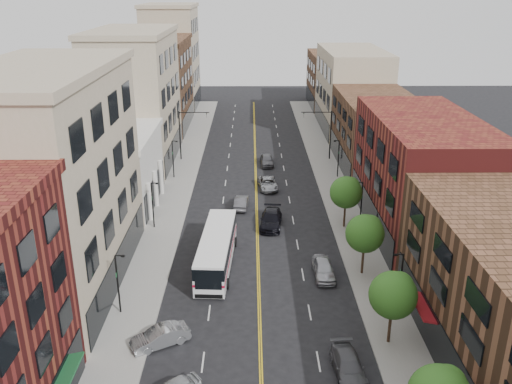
{
  "coord_description": "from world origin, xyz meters",
  "views": [
    {
      "loc": [
        -0.62,
        -28.68,
        24.43
      ],
      "look_at": [
        -0.14,
        21.71,
        5.0
      ],
      "focal_mm": 38.0,
      "sensor_mm": 36.0,
      "label": 1
    }
  ],
  "objects_px": {
    "car_parked_mid": "(348,366)",
    "car_parked_far": "(324,269)",
    "car_lane_b": "(268,184)",
    "car_lane_a": "(271,219)",
    "car_angle_b": "(160,337)",
    "car_lane_behind": "(241,202)",
    "city_bus": "(217,248)",
    "car_lane_c": "(267,160)"
  },
  "relations": [
    {
      "from": "city_bus",
      "to": "car_parked_far",
      "type": "distance_m",
      "value": 9.88
    },
    {
      "from": "city_bus",
      "to": "car_parked_mid",
      "type": "relative_size",
      "value": 2.64
    },
    {
      "from": "city_bus",
      "to": "car_lane_behind",
      "type": "relative_size",
      "value": 2.93
    },
    {
      "from": "car_parked_mid",
      "to": "car_lane_behind",
      "type": "height_order",
      "value": "car_lane_behind"
    },
    {
      "from": "car_parked_mid",
      "to": "car_lane_c",
      "type": "xyz_separation_m",
      "value": [
        -4.17,
        44.8,
        0.1
      ]
    },
    {
      "from": "car_parked_mid",
      "to": "car_lane_a",
      "type": "relative_size",
      "value": 0.85
    },
    {
      "from": "car_parked_mid",
      "to": "car_parked_far",
      "type": "distance_m",
      "value": 13.0
    },
    {
      "from": "car_lane_behind",
      "to": "car_lane_c",
      "type": "bearing_deg",
      "value": -98.62
    },
    {
      "from": "car_angle_b",
      "to": "car_lane_behind",
      "type": "height_order",
      "value": "car_angle_b"
    },
    {
      "from": "car_lane_b",
      "to": "car_lane_a",
      "type": "bearing_deg",
      "value": -96.09
    },
    {
      "from": "car_lane_a",
      "to": "car_lane_b",
      "type": "relative_size",
      "value": 1.12
    },
    {
      "from": "car_parked_mid",
      "to": "car_lane_b",
      "type": "height_order",
      "value": "car_lane_b"
    },
    {
      "from": "car_lane_behind",
      "to": "car_lane_a",
      "type": "bearing_deg",
      "value": 126.25
    },
    {
      "from": "car_angle_b",
      "to": "car_lane_behind",
      "type": "xyz_separation_m",
      "value": [
        5.41,
        25.62,
        -0.01
      ]
    },
    {
      "from": "car_lane_behind",
      "to": "car_parked_mid",
      "type": "bearing_deg",
      "value": 108.3
    },
    {
      "from": "car_lane_b",
      "to": "car_lane_c",
      "type": "xyz_separation_m",
      "value": [
        0.13,
        9.55,
        0.1
      ]
    },
    {
      "from": "city_bus",
      "to": "car_lane_c",
      "type": "relative_size",
      "value": 2.7
    },
    {
      "from": "city_bus",
      "to": "car_lane_behind",
      "type": "xyz_separation_m",
      "value": [
        2.0,
        13.84,
        -1.12
      ]
    },
    {
      "from": "car_lane_a",
      "to": "car_lane_c",
      "type": "xyz_separation_m",
      "value": [
        0.13,
        21.03,
        -0.02
      ]
    },
    {
      "from": "car_parked_far",
      "to": "car_lane_b",
      "type": "height_order",
      "value": "car_parked_far"
    },
    {
      "from": "city_bus",
      "to": "car_angle_b",
      "type": "xyz_separation_m",
      "value": [
        -3.4,
        -11.78,
        -1.11
      ]
    },
    {
      "from": "car_lane_a",
      "to": "car_angle_b",
      "type": "bearing_deg",
      "value": -107.3
    },
    {
      "from": "car_parked_mid",
      "to": "car_lane_behind",
      "type": "distance_m",
      "value": 29.9
    },
    {
      "from": "car_parked_far",
      "to": "car_lane_a",
      "type": "bearing_deg",
      "value": 110.09
    },
    {
      "from": "car_parked_mid",
      "to": "car_parked_far",
      "type": "height_order",
      "value": "car_parked_far"
    },
    {
      "from": "car_lane_a",
      "to": "car_lane_c",
      "type": "relative_size",
      "value": 1.2
    },
    {
      "from": "car_parked_far",
      "to": "car_lane_c",
      "type": "relative_size",
      "value": 0.99
    },
    {
      "from": "car_parked_far",
      "to": "car_parked_mid",
      "type": "bearing_deg",
      "value": -91.67
    },
    {
      "from": "city_bus",
      "to": "car_lane_c",
      "type": "xyz_separation_m",
      "value": [
        5.44,
        29.72,
        -1.04
      ]
    },
    {
      "from": "car_lane_c",
      "to": "car_lane_behind",
      "type": "bearing_deg",
      "value": -104.71
    },
    {
      "from": "city_bus",
      "to": "car_lane_behind",
      "type": "height_order",
      "value": "city_bus"
    },
    {
      "from": "car_angle_b",
      "to": "car_parked_far",
      "type": "distance_m",
      "value": 16.23
    },
    {
      "from": "car_parked_far",
      "to": "car_lane_c",
      "type": "xyz_separation_m",
      "value": [
        -4.17,
        31.79,
        0.01
      ]
    },
    {
      "from": "car_parked_mid",
      "to": "car_lane_behind",
      "type": "xyz_separation_m",
      "value": [
        -7.6,
        28.92,
        0.02
      ]
    },
    {
      "from": "car_lane_b",
      "to": "car_angle_b",
      "type": "bearing_deg",
      "value": -111.34
    },
    {
      "from": "car_parked_far",
      "to": "car_lane_behind",
      "type": "distance_m",
      "value": 17.64
    },
    {
      "from": "car_parked_mid",
      "to": "car_parked_far",
      "type": "xyz_separation_m",
      "value": [
        0.0,
        13.0,
        0.09
      ]
    },
    {
      "from": "car_parked_mid",
      "to": "car_lane_c",
      "type": "distance_m",
      "value": 44.99
    },
    {
      "from": "city_bus",
      "to": "car_parked_far",
      "type": "xyz_separation_m",
      "value": [
        9.6,
        -2.08,
        -1.05
      ]
    },
    {
      "from": "car_lane_behind",
      "to": "car_lane_c",
      "type": "xyz_separation_m",
      "value": [
        3.43,
        15.88,
        0.08
      ]
    },
    {
      "from": "car_parked_far",
      "to": "car_lane_behind",
      "type": "bearing_deg",
      "value": 113.85
    },
    {
      "from": "car_lane_c",
      "to": "car_lane_b",
      "type": "bearing_deg",
      "value": -93.31
    }
  ]
}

